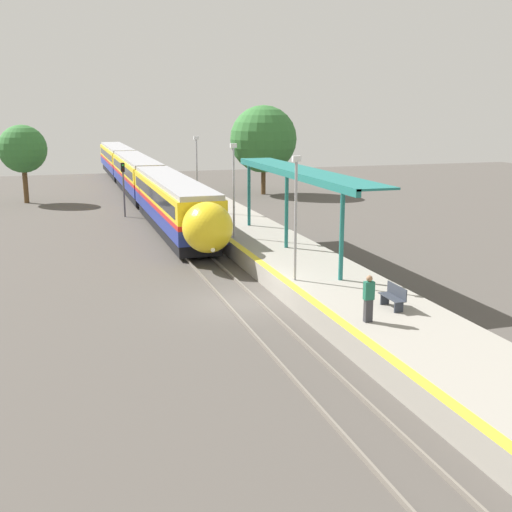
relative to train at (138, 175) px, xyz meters
The scene contains 14 objects.
ground_plane 35.39m from the train, 90.00° to the right, with size 120.00×120.00×0.00m, color #4C4742.
rail_left 35.39m from the train, 91.17° to the right, with size 0.08×90.00×0.15m, color slate.
rail_right 35.39m from the train, 88.83° to the right, with size 0.08×90.00×0.15m, color slate.
train is the anchor object (origin of this frame).
platform_right 35.59m from the train, 83.47° to the right, with size 4.61×64.00×0.94m.
platform_bench 40.84m from the train, 83.68° to the right, with size 0.44×1.42×0.89m.
person_waiting 41.82m from the train, 86.10° to the right, with size 0.36×0.22×1.70m.
railway_signal 11.00m from the train, 102.93° to the right, with size 0.28×0.28×4.21m.
lamppost_near 35.78m from the train, 86.21° to the right, with size 0.36×0.20×5.43m.
lamppost_mid 25.71m from the train, 84.71° to the right, with size 0.36×0.20×5.43m.
lamppost_far 15.70m from the train, 81.27° to the right, with size 0.36×0.20×5.43m.
station_canopy 29.71m from the train, 80.52° to the right, with size 2.02×17.08×4.20m.
background_tree_left 10.44m from the train, behind, with size 4.20×4.20×6.91m.
background_tree_right 12.53m from the train, ahead, with size 6.48×6.48×8.61m.
Camera 1 is at (-7.37, -25.89, 8.34)m, focal length 45.00 mm.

